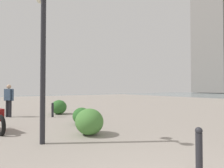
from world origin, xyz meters
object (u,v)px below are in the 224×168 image
at_px(lamppost, 43,41).
at_px(pedestrian, 9,98).
at_px(bollard_mid, 53,110).
at_px(bollard_near, 199,149).

relative_size(lamppost, pedestrian, 2.51).
bearing_deg(bollard_mid, lamppost, 161.22).
bearing_deg(pedestrian, lamppost, -176.11).
distance_m(pedestrian, bollard_near, 9.43).
bearing_deg(lamppost, bollard_mid, -18.78).
height_order(pedestrian, bollard_near, pedestrian).
distance_m(bollard_near, bollard_mid, 7.85).
bearing_deg(bollard_mid, pedestrian, 56.37).
relative_size(bollard_near, bollard_mid, 1.07).
height_order(pedestrian, bollard_mid, pedestrian).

